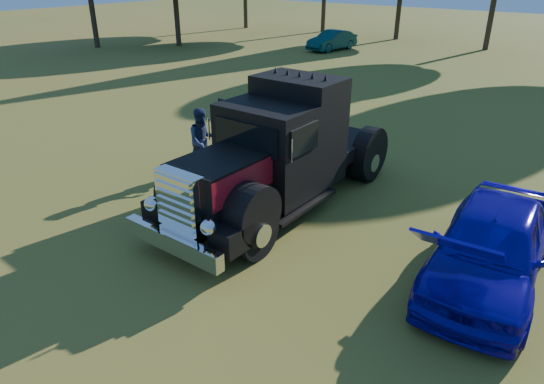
{
  "coord_description": "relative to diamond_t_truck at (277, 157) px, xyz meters",
  "views": [
    {
      "loc": [
        5.12,
        -6.5,
        5.39
      ],
      "look_at": [
        -0.38,
        0.71,
        1.09
      ],
      "focal_mm": 32.0,
      "sensor_mm": 36.0,
      "label": 1
    }
  ],
  "objects": [
    {
      "name": "spectator_near",
      "position": [
        -1.67,
        0.15,
        -0.28
      ],
      "size": [
        0.66,
        0.83,
        2.0
      ],
      "primitive_type": "imported",
      "rotation": [
        0.0,
        0.0,
        1.29
      ],
      "color": "#1F2248",
      "rests_on": "ground"
    },
    {
      "name": "ground",
      "position": [
        1.23,
        -1.99,
        -1.28
      ],
      "size": [
        120.0,
        120.0,
        0.0
      ],
      "primitive_type": "plane",
      "color": "#495E1B",
      "rests_on": "ground"
    },
    {
      "name": "spectator_far",
      "position": [
        -2.94,
        0.51,
        -0.37
      ],
      "size": [
        1.03,
        1.11,
        1.83
      ],
      "primitive_type": "imported",
      "rotation": [
        0.0,
        0.0,
        1.09
      ],
      "color": "#202F4C",
      "rests_on": "ground"
    },
    {
      "name": "distant_teal_car",
      "position": [
        -11.04,
        20.97,
        -0.64
      ],
      "size": [
        1.9,
        4.04,
        1.28
      ],
      "primitive_type": "imported",
      "rotation": [
        0.0,
        0.0,
        -0.14
      ],
      "color": "#0B4246",
      "rests_on": "ground"
    },
    {
      "name": "hotrod_coupe",
      "position": [
        4.95,
        -0.16,
        -0.5
      ],
      "size": [
        2.21,
        4.69,
        1.89
      ],
      "color": "#073399",
      "rests_on": "ground"
    },
    {
      "name": "diamond_t_truck",
      "position": [
        0.0,
        0.0,
        0.0
      ],
      "size": [
        3.38,
        7.16,
        3.0
      ],
      "color": "black",
      "rests_on": "ground"
    }
  ]
}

